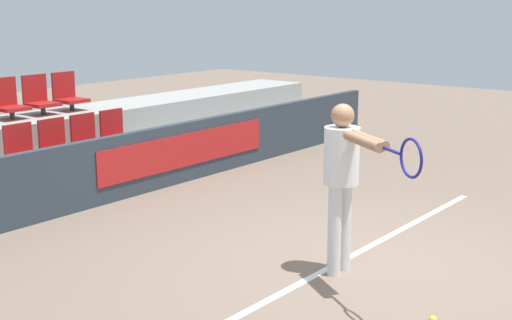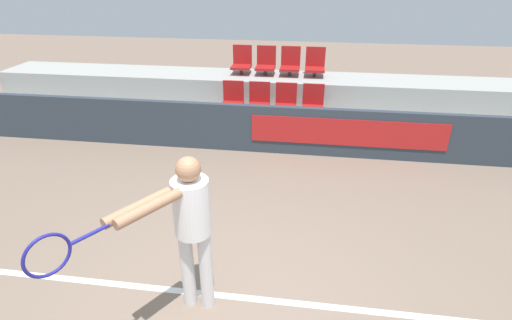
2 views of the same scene
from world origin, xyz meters
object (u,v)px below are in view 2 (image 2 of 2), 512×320
Objects in this scene: stadium_chair_5 at (266,63)px; tennis_player at (187,222)px; stadium_chair_1 at (259,100)px; stadium_chair_2 at (286,101)px; stadium_chair_7 at (315,64)px; stadium_chair_3 at (313,102)px; stadium_chair_6 at (290,63)px; stadium_chair_4 at (242,62)px; stadium_chair_0 at (233,99)px.

tennis_player reaches higher than stadium_chair_5.
stadium_chair_1 and stadium_chair_2 have the same top height.
stadium_chair_5 is at bearing 180.00° from stadium_chair_7.
stadium_chair_5 reaches higher than stadium_chair_3.
stadium_chair_5 reaches higher than stadium_chair_1.
stadium_chair_6 is at bearing 90.00° from stadium_chair_2.
stadium_chair_2 is 4.53m from tennis_player.
stadium_chair_4 is 1.00× the size of stadium_chair_6.
stadium_chair_1 is 1.56m from stadium_chair_7.
stadium_chair_2 and stadium_chair_3 have the same top height.
stadium_chair_7 reaches higher than stadium_chair_1.
stadium_chair_0 is 1.56m from stadium_chair_6.
stadium_chair_2 is at bearing -90.00° from stadium_chair_6.
stadium_chair_4 is 1.00× the size of stadium_chair_7.
stadium_chair_0 is 1.28m from stadium_chair_5.
stadium_chair_6 is 5.58m from tennis_player.
tennis_player is (-1.08, -5.55, -0.16)m from stadium_chair_7.
stadium_chair_2 is 1.28m from stadium_chair_7.
stadium_chair_5 reaches higher than stadium_chair_0.
tennis_player reaches higher than stadium_chair_2.
stadium_chair_0 is at bearing 180.00° from stadium_chair_3.
stadium_chair_2 is 1.00× the size of stadium_chair_5.
stadium_chair_5 is (-0.51, 1.07, 0.48)m from stadium_chair_2.
stadium_chair_1 is at bearing -90.00° from stadium_chair_5.
stadium_chair_5 and stadium_chair_6 have the same top height.
stadium_chair_1 and stadium_chair_3 have the same top height.
stadium_chair_5 is 1.00× the size of stadium_chair_6.
stadium_chair_0 is 1.00× the size of stadium_chair_1.
tennis_player is at bearing -101.00° from stadium_chair_7.
stadium_chair_5 and stadium_chair_7 have the same top height.
stadium_chair_0 and stadium_chair_2 have the same top height.
stadium_chair_0 is 1.00× the size of stadium_chair_3.
tennis_player reaches higher than stadium_chair_4.
stadium_chair_6 reaches higher than stadium_chair_3.
stadium_chair_2 is 1.17m from stadium_chair_6.
stadium_chair_4 reaches higher than stadium_chair_1.
stadium_chair_7 is at bearing 90.00° from stadium_chair_3.
stadium_chair_1 is 1.03m from stadium_chair_3.
stadium_chair_5 is 1.03m from stadium_chair_7.
stadium_chair_7 is at bearing 34.82° from stadium_chair_0.
stadium_chair_4 reaches higher than stadium_chair_2.
stadium_chair_3 is 1.28m from stadium_chair_6.
tennis_player reaches higher than stadium_chair_6.
tennis_player is (0.46, -5.55, -0.16)m from stadium_chair_4.
stadium_chair_0 is 0.35× the size of tennis_player.
stadium_chair_4 is 1.00× the size of stadium_chair_5.
stadium_chair_1 is 1.00× the size of stadium_chair_6.
stadium_chair_1 is 1.17m from stadium_chair_5.
stadium_chair_6 is at bearing 0.00° from stadium_chair_4.
stadium_chair_6 reaches higher than stadium_chair_0.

